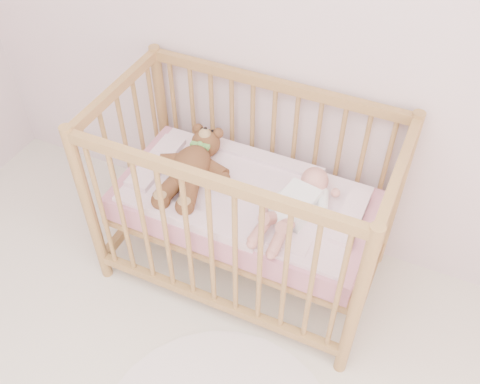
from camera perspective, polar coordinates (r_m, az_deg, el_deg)
The scene contains 6 objects.
wall_back at distance 2.31m, azimuth 10.48°, elevation 18.58°, with size 4.00×0.02×2.70m, color silver.
crib at distance 2.57m, azimuth 0.46°, elevation -1.17°, with size 1.36×0.76×1.00m, color #AF7E4A, non-canonical shape.
mattress at distance 2.58m, azimuth 0.46°, elevation -1.40°, with size 1.22×0.62×0.13m, color #CD7F96.
blanket at distance 2.53m, azimuth 0.47°, elevation -0.23°, with size 1.10×0.58×0.06m, color #ECA3BA, non-canonical shape.
baby at distance 2.40m, azimuth 6.00°, elevation -1.13°, with size 0.28×0.58×0.14m, color white, non-canonical shape.
teddy_bear at distance 2.54m, azimuth -5.25°, elevation 2.62°, with size 0.40×0.57×0.16m, color brown, non-canonical shape.
Camera 1 is at (0.49, -0.02, 2.36)m, focal length 40.00 mm.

